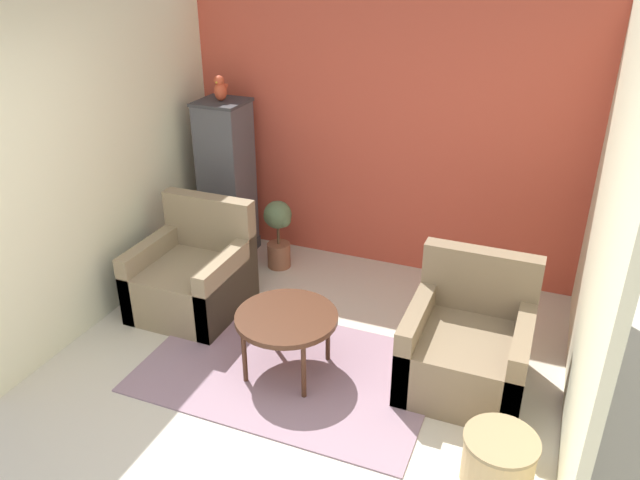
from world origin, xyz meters
TOP-DOWN VIEW (x-y plane):
  - ground_plane at (0.00, 0.00)m, footprint 20.00×20.00m
  - wall_back_accent at (0.00, 3.03)m, footprint 3.81×0.06m
  - wall_left at (-1.87, 1.50)m, footprint 0.06×3.00m
  - wall_right at (1.87, 1.50)m, footprint 0.06×3.00m
  - area_rug at (-0.09, 1.08)m, footprint 2.14×1.38m
  - coffee_table at (-0.09, 1.08)m, footprint 0.74×0.74m
  - armchair_left at (-1.21, 1.59)m, footprint 0.84×0.86m
  - armchair_right at (1.15, 1.44)m, footprint 0.84×0.86m
  - birdcage at (-1.44, 2.64)m, footprint 0.45×0.45m
  - parrot at (-1.44, 2.64)m, footprint 0.11×0.20m
  - potted_plant at (-0.85, 2.53)m, footprint 0.29×0.27m
  - wicker_basket at (1.50, 0.58)m, footprint 0.44×0.44m

SIDE VIEW (x-z plane):
  - ground_plane at x=0.00m, z-range 0.00..0.00m
  - area_rug at x=-0.09m, z-range 0.00..0.01m
  - wicker_basket at x=1.50m, z-range 0.01..0.35m
  - armchair_left at x=-1.21m, z-range -0.17..0.76m
  - armchair_right at x=1.15m, z-range -0.17..0.76m
  - potted_plant at x=-0.85m, z-range 0.06..0.75m
  - coffee_table at x=-0.09m, z-range 0.20..0.70m
  - birdcage at x=-1.44m, z-range 0.00..1.56m
  - wall_back_accent at x=0.00m, z-range 0.00..2.61m
  - wall_left at x=-1.87m, z-range 0.00..2.61m
  - wall_right at x=1.87m, z-range 0.00..2.61m
  - parrot at x=-1.44m, z-range 1.55..1.79m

